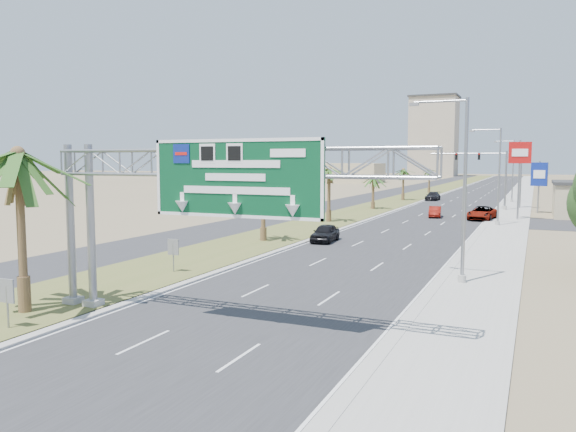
% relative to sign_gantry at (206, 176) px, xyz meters
% --- Properties ---
extents(road, '(12.00, 300.00, 0.02)m').
position_rel_sign_gantry_xyz_m(road, '(1.06, 100.07, -6.05)').
color(road, '#28282B').
rests_on(road, ground).
extents(sidewalk_right, '(4.00, 300.00, 0.10)m').
position_rel_sign_gantry_xyz_m(sidewalk_right, '(9.56, 100.07, -6.01)').
color(sidewalk_right, '#9E9B93').
rests_on(sidewalk_right, ground).
extents(median_grass, '(7.00, 300.00, 0.12)m').
position_rel_sign_gantry_xyz_m(median_grass, '(-8.94, 100.07, -6.00)').
color(median_grass, '#575F2A').
rests_on(median_grass, ground).
extents(opposing_road, '(8.00, 300.00, 0.02)m').
position_rel_sign_gantry_xyz_m(opposing_road, '(-15.94, 100.07, -6.05)').
color(opposing_road, '#28282B').
rests_on(opposing_road, ground).
extents(sign_gantry, '(16.75, 1.24, 7.50)m').
position_rel_sign_gantry_xyz_m(sign_gantry, '(0.00, 0.00, 0.00)').
color(sign_gantry, gray).
rests_on(sign_gantry, ground).
extents(palm_near, '(5.70, 5.70, 8.35)m').
position_rel_sign_gantry_xyz_m(palm_near, '(-8.14, -1.93, 0.87)').
color(palm_near, brown).
rests_on(palm_near, ground).
extents(palm_row_b, '(3.99, 3.99, 5.95)m').
position_rel_sign_gantry_xyz_m(palm_row_b, '(-8.44, 22.07, -1.16)').
color(palm_row_b, brown).
rests_on(palm_row_b, ground).
extents(palm_row_c, '(3.99, 3.99, 6.75)m').
position_rel_sign_gantry_xyz_m(palm_row_c, '(-8.44, 38.07, -0.39)').
color(palm_row_c, brown).
rests_on(palm_row_c, ground).
extents(palm_row_d, '(3.99, 3.99, 5.45)m').
position_rel_sign_gantry_xyz_m(palm_row_d, '(-8.44, 56.07, -1.64)').
color(palm_row_d, brown).
rests_on(palm_row_d, ground).
extents(palm_row_e, '(3.99, 3.99, 6.15)m').
position_rel_sign_gantry_xyz_m(palm_row_e, '(-8.44, 75.07, -0.97)').
color(palm_row_e, brown).
rests_on(palm_row_e, ground).
extents(palm_row_f, '(3.99, 3.99, 5.75)m').
position_rel_sign_gantry_xyz_m(palm_row_f, '(-8.44, 100.07, -1.35)').
color(palm_row_f, brown).
rests_on(palm_row_f, ground).
extents(streetlight_near, '(3.27, 0.44, 10.00)m').
position_rel_sign_gantry_xyz_m(streetlight_near, '(8.36, 12.07, -1.36)').
color(streetlight_near, gray).
rests_on(streetlight_near, ground).
extents(streetlight_mid, '(3.27, 0.44, 10.00)m').
position_rel_sign_gantry_xyz_m(streetlight_mid, '(8.36, 42.07, -1.36)').
color(streetlight_mid, gray).
rests_on(streetlight_mid, ground).
extents(streetlight_far, '(3.27, 0.44, 10.00)m').
position_rel_sign_gantry_xyz_m(streetlight_far, '(8.36, 78.07, -1.36)').
color(streetlight_far, gray).
rests_on(streetlight_far, ground).
extents(signal_mast, '(10.28, 0.71, 8.00)m').
position_rel_sign_gantry_xyz_m(signal_mast, '(6.23, 62.05, -1.21)').
color(signal_mast, gray).
rests_on(signal_mast, ground).
extents(median_signback_a, '(0.75, 0.08, 2.08)m').
position_rel_sign_gantry_xyz_m(median_signback_a, '(-6.74, -3.93, -4.61)').
color(median_signback_a, gray).
rests_on(median_signback_a, ground).
extents(median_signback_b, '(0.75, 0.08, 2.08)m').
position_rel_sign_gantry_xyz_m(median_signback_b, '(-7.44, 8.07, -4.61)').
color(median_signback_b, gray).
rests_on(median_signback_b, ground).
extents(tower_distant, '(20.00, 16.00, 35.00)m').
position_rel_sign_gantry_xyz_m(tower_distant, '(-30.94, 240.07, 11.44)').
color(tower_distant, tan).
rests_on(tower_distant, ground).
extents(building_distant_left, '(24.00, 14.00, 6.00)m').
position_rel_sign_gantry_xyz_m(building_distant_left, '(-43.94, 150.07, -3.06)').
color(building_distant_left, tan).
rests_on(building_distant_left, ground).
extents(car_left_lane, '(2.04, 4.38, 1.45)m').
position_rel_sign_gantry_xyz_m(car_left_lane, '(-3.76, 24.12, -5.33)').
color(car_left_lane, black).
rests_on(car_left_lane, ground).
extents(car_mid_lane, '(1.87, 4.07, 1.29)m').
position_rel_sign_gantry_xyz_m(car_mid_lane, '(1.18, 48.57, -5.41)').
color(car_mid_lane, '#691009').
rests_on(car_mid_lane, ground).
extents(car_right_lane, '(3.15, 5.75, 1.53)m').
position_rel_sign_gantry_xyz_m(car_right_lane, '(6.56, 47.64, -5.29)').
color(car_right_lane, gray).
rests_on(car_right_lane, ground).
extents(car_far, '(2.09, 4.92, 1.42)m').
position_rel_sign_gantry_xyz_m(car_far, '(-3.94, 77.82, -5.35)').
color(car_far, black).
rests_on(car_far, ground).
extents(pole_sign_red_near, '(2.42, 0.55, 9.01)m').
position_rel_sign_gantry_xyz_m(pole_sign_red_near, '(10.26, 49.19, 1.03)').
color(pole_sign_red_near, gray).
rests_on(pole_sign_red_near, ground).
extents(pole_sign_blue, '(2.02, 0.75, 6.69)m').
position_rel_sign_gantry_xyz_m(pole_sign_blue, '(12.37, 59.39, -1.27)').
color(pole_sign_blue, gray).
rests_on(pole_sign_blue, ground).
extents(pole_sign_red_far, '(2.20, 0.36, 8.56)m').
position_rel_sign_gantry_xyz_m(pole_sign_red_far, '(10.06, 65.92, 0.71)').
color(pole_sign_red_far, gray).
rests_on(pole_sign_red_far, ground).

